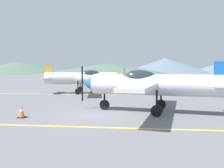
{
  "coord_description": "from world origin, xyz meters",
  "views": [
    {
      "loc": [
        1.82,
        -12.54,
        2.31
      ],
      "look_at": [
        -0.23,
        6.0,
        1.2
      ],
      "focal_mm": 36.88,
      "sensor_mm": 36.0,
      "label": 1
    }
  ],
  "objects": [
    {
      "name": "hill_left",
      "position": [
        -77.87,
        133.84,
        3.91
      ],
      "size": [
        80.84,
        80.84,
        7.82
      ],
      "primitive_type": "cone",
      "color": "#4C6651",
      "rests_on": "ground_plane"
    },
    {
      "name": "hill_centerright",
      "position": [
        19.46,
        134.72,
        5.02
      ],
      "size": [
        59.27,
        59.27,
        10.04
      ],
      "primitive_type": "cone",
      "color": "slate",
      "rests_on": "ground_plane"
    },
    {
      "name": "ground_plane",
      "position": [
        0.0,
        0.0,
        0.0
      ],
      "size": [
        400.0,
        400.0,
        0.0
      ],
      "primitive_type": "plane",
      "color": "slate"
    },
    {
      "name": "traffic_cone_front",
      "position": [
        -3.79,
        -1.97,
        0.29
      ],
      "size": [
        0.36,
        0.36,
        0.59
      ],
      "color": "black",
      "rests_on": "ground_plane"
    },
    {
      "name": "airplane_mid",
      "position": [
        -3.49,
        10.09,
        1.56
      ],
      "size": [
        8.1,
        9.28,
        2.77
      ],
      "color": "silver",
      "rests_on": "ground_plane"
    },
    {
      "name": "hill_centerleft",
      "position": [
        -15.93,
        122.88,
        3.18
      ],
      "size": [
        84.36,
        84.36,
        6.37
      ],
      "primitive_type": "cone",
      "color": "#4C6651",
      "rests_on": "ground_plane"
    },
    {
      "name": "apron_line_far",
      "position": [
        0.0,
        8.9,
        0.01
      ],
      "size": [
        80.0,
        0.16,
        0.01
      ],
      "primitive_type": "cube",
      "color": "yellow",
      "rests_on": "ground_plane"
    },
    {
      "name": "apron_line_near",
      "position": [
        0.0,
        -3.5,
        0.01
      ],
      "size": [
        80.0,
        0.16,
        0.01
      ],
      "primitive_type": "cube",
      "color": "yellow",
      "rests_on": "ground_plane"
    },
    {
      "name": "airplane_near",
      "position": [
        2.49,
        0.2,
        1.56
      ],
      "size": [
        8.11,
        9.26,
        2.77
      ],
      "color": "silver",
      "rests_on": "ground_plane"
    }
  ]
}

